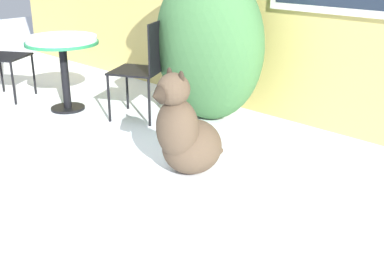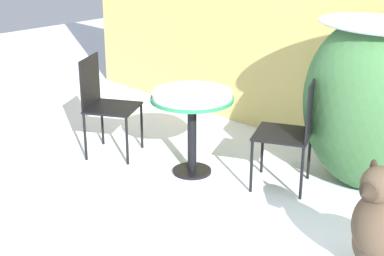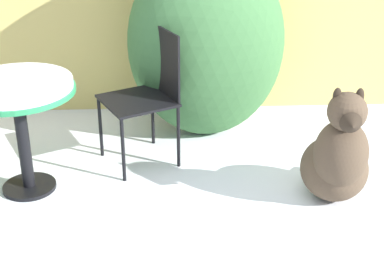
% 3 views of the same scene
% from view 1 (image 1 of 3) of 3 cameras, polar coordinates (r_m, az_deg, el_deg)
% --- Properties ---
extents(ground_plane, '(16.00, 16.00, 0.00)m').
position_cam_1_polar(ground_plane, '(3.83, -17.29, -4.25)').
color(ground_plane, white).
extents(shrub_left, '(1.15, 0.79, 1.43)m').
position_cam_1_polar(shrub_left, '(4.51, 1.94, 10.35)').
color(shrub_left, '#386638').
rests_on(shrub_left, ground_plane).
extents(patio_table, '(0.71, 0.71, 0.75)m').
position_cam_1_polar(patio_table, '(4.94, -15.11, 9.11)').
color(patio_table, black).
rests_on(patio_table, ground_plane).
extents(patio_chair_near_table, '(0.60, 0.60, 0.93)m').
position_cam_1_polar(patio_chair_near_table, '(4.56, -5.66, 7.40)').
color(patio_chair_near_table, black).
rests_on(patio_chair_near_table, ground_plane).
extents(dog, '(0.46, 0.66, 0.80)m').
position_cam_1_polar(dog, '(3.41, -0.73, -0.91)').
color(dog, '#4C3D2D').
rests_on(dog, ground_plane).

